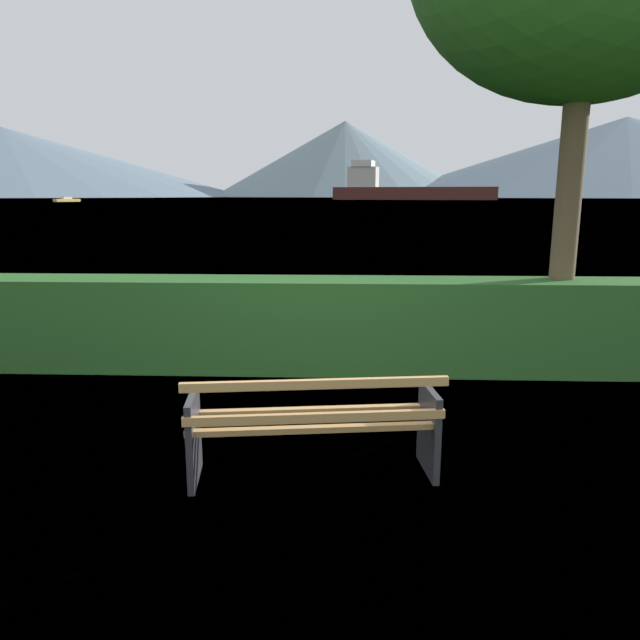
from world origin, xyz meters
name	(u,v)px	position (x,y,z in m)	size (l,w,h in m)	color
ground_plane	(313,474)	(0.00, 0.00, 0.00)	(1400.00, 1400.00, 0.00)	#567A38
water_surface	(344,199)	(0.00, 306.88, 0.00)	(620.00, 620.00, 0.00)	#7A99A8
park_bench	(314,425)	(0.01, -0.06, 0.43)	(1.94, 0.80, 0.87)	tan
hedge_row	(325,325)	(0.00, 2.80, 0.56)	(12.78, 0.74, 1.13)	#285B23
cargo_ship_large	(401,189)	(23.02, 239.16, 4.37)	(65.53, 23.68, 15.63)	#471E19
fishing_boat_near	(67,200)	(-82.23, 169.27, 0.54)	(6.26, 7.32, 1.49)	gold
distant_hills	(330,160)	(-13.83, 539.04, 32.78)	(990.48, 443.00, 68.53)	slate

